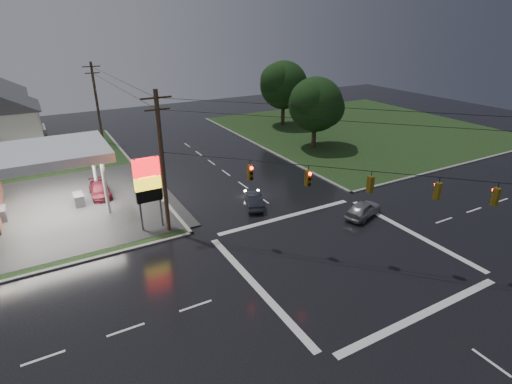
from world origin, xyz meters
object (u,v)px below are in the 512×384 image
tree_ne_near (317,105)px  pylon_sign (148,182)px  car_crossing (363,209)px  tree_ne_far (284,85)px  car_north (254,200)px  utility_pole_n (97,102)px  car_pump (100,190)px  utility_pole_nw (162,162)px

tree_ne_near → pylon_sign: bearing=-155.0°
car_crossing → tree_ne_far: bearing=-39.6°
car_north → utility_pole_n: bearing=-50.9°
utility_pole_n → car_crossing: bearing=-66.1°
tree_ne_far → car_north: size_ratio=2.54×
tree_ne_near → car_crossing: 20.60m
pylon_sign → car_north: pylon_sign is taller
utility_pole_n → car_pump: bearing=-100.6°
pylon_sign → car_crossing: bearing=-22.3°
utility_pole_nw → tree_ne_far: bearing=42.6°
car_north → pylon_sign: bearing=20.7°
utility_pole_n → utility_pole_nw: bearing=-90.0°
tree_ne_near → car_pump: bearing=-174.2°
car_crossing → car_north: bearing=30.0°
utility_pole_n → car_north: 29.41m
car_pump → pylon_sign: bearing=-72.2°
utility_pole_n → car_pump: size_ratio=2.48×
utility_pole_n → tree_ne_far: 26.96m
car_crossing → car_pump: (-18.60, 15.34, -0.07)m
tree_ne_far → car_crossing: 32.70m
tree_ne_near → car_crossing: size_ratio=2.25×
tree_ne_far → car_crossing: (-11.55, -30.10, -5.50)m
utility_pole_nw → utility_pole_n: (0.00, 28.50, -0.25)m
car_pump → car_north: bearing=-36.4°
car_pump → car_crossing: bearing=-37.7°
tree_ne_near → car_north: size_ratio=2.33×
utility_pole_nw → car_pump: 11.54m
utility_pole_nw → car_crossing: 16.88m
car_crossing → utility_pole_nw: bearing=51.1°
utility_pole_nw → car_crossing: utility_pole_nw is taller
utility_pole_nw → tree_ne_far: utility_pole_nw is taller
utility_pole_nw → car_north: size_ratio=2.85×
tree_ne_near → car_north: (-15.60, -11.87, -4.93)m
utility_pole_n → car_north: (8.05, -27.87, -4.83)m
utility_pole_nw → car_pump: bearing=109.8°
pylon_sign → car_pump: pylon_sign is taller
car_north → utility_pole_nw: bearing=27.5°
pylon_sign → tree_ne_near: size_ratio=0.67×
utility_pole_n → tree_ne_near: bearing=-34.1°
tree_ne_far → tree_ne_near: bearing=-104.1°
pylon_sign → car_crossing: 17.72m
pylon_sign → utility_pole_n: utility_pole_n is taller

